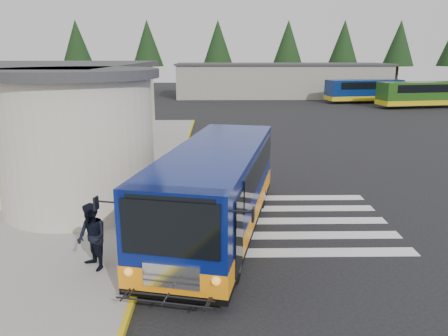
{
  "coord_description": "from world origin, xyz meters",
  "views": [
    {
      "loc": [
        -2.14,
        -14.46,
        5.46
      ],
      "look_at": [
        -1.92,
        -0.5,
        1.77
      ],
      "focal_mm": 35.0,
      "sensor_mm": 36.0,
      "label": 1
    }
  ],
  "objects_px": {
    "pedestrian_a": "(142,200)",
    "pedestrian_b": "(92,237)",
    "far_bus_a": "(364,90)",
    "far_bus_b": "(420,93)",
    "transit_bus": "(216,193)",
    "bollard": "(131,228)"
  },
  "relations": [
    {
      "from": "transit_bus",
      "to": "far_bus_a",
      "type": "distance_m",
      "value": 40.27
    },
    {
      "from": "transit_bus",
      "to": "pedestrian_a",
      "type": "height_order",
      "value": "transit_bus"
    },
    {
      "from": "pedestrian_a",
      "to": "far_bus_a",
      "type": "distance_m",
      "value": 40.95
    },
    {
      "from": "pedestrian_b",
      "to": "far_bus_b",
      "type": "bearing_deg",
      "value": 103.65
    },
    {
      "from": "far_bus_a",
      "to": "far_bus_b",
      "type": "height_order",
      "value": "far_bus_b"
    },
    {
      "from": "far_bus_a",
      "to": "transit_bus",
      "type": "bearing_deg",
      "value": 146.38
    },
    {
      "from": "pedestrian_b",
      "to": "pedestrian_a",
      "type": "bearing_deg",
      "value": 124.41
    },
    {
      "from": "pedestrian_b",
      "to": "far_bus_a",
      "type": "relative_size",
      "value": 0.2
    },
    {
      "from": "pedestrian_a",
      "to": "pedestrian_b",
      "type": "relative_size",
      "value": 0.94
    },
    {
      "from": "far_bus_a",
      "to": "far_bus_b",
      "type": "relative_size",
      "value": 0.97
    },
    {
      "from": "bollard",
      "to": "far_bus_b",
      "type": "xyz_separation_m",
      "value": [
        23.27,
        33.15,
        0.81
      ]
    },
    {
      "from": "far_bus_b",
      "to": "far_bus_a",
      "type": "bearing_deg",
      "value": 31.9
    },
    {
      "from": "pedestrian_a",
      "to": "far_bus_a",
      "type": "bearing_deg",
      "value": -20.61
    },
    {
      "from": "transit_bus",
      "to": "far_bus_b",
      "type": "relative_size",
      "value": 1.09
    },
    {
      "from": "pedestrian_a",
      "to": "far_bus_b",
      "type": "height_order",
      "value": "far_bus_b"
    },
    {
      "from": "pedestrian_a",
      "to": "pedestrian_b",
      "type": "distance_m",
      "value": 3.1
    },
    {
      "from": "pedestrian_a",
      "to": "far_bus_b",
      "type": "relative_size",
      "value": 0.18
    },
    {
      "from": "pedestrian_b",
      "to": "bollard",
      "type": "height_order",
      "value": "pedestrian_b"
    },
    {
      "from": "transit_bus",
      "to": "pedestrian_a",
      "type": "bearing_deg",
      "value": -177.02
    },
    {
      "from": "transit_bus",
      "to": "far_bus_a",
      "type": "height_order",
      "value": "transit_bus"
    },
    {
      "from": "transit_bus",
      "to": "far_bus_b",
      "type": "bearing_deg",
      "value": 69.25
    },
    {
      "from": "pedestrian_a",
      "to": "pedestrian_b",
      "type": "xyz_separation_m",
      "value": [
        -0.75,
        -3.01,
        0.05
      ]
    }
  ]
}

